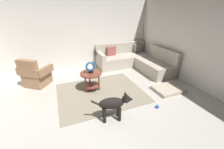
{
  "coord_description": "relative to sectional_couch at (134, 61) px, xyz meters",
  "views": [
    {
      "loc": [
        -0.82,
        -2.54,
        2.11
      ],
      "look_at": [
        0.45,
        0.6,
        0.55
      ],
      "focal_mm": 22.49,
      "sensor_mm": 36.0,
      "label": 1
    }
  ],
  "objects": [
    {
      "name": "armchair",
      "position": [
        -3.51,
        -0.18,
        0.03
      ],
      "size": [
        1.0,
        0.96,
        0.88
      ],
      "rotation": [
        0.0,
        0.0,
        -0.64
      ],
      "color": "#936B4C",
      "rests_on": "ground_plane"
    },
    {
      "name": "ground_plane",
      "position": [
        -1.99,
        -2.02,
        -0.34
      ],
      "size": [
        6.0,
        6.0,
        0.1
      ],
      "primitive_type": "cube",
      "color": "#B7B2A8"
    },
    {
      "name": "dog_bed_mat",
      "position": [
        -0.01,
        -1.94,
        -0.24
      ],
      "size": [
        0.8,
        0.6,
        0.09
      ],
      "primitive_type": "cube",
      "color": "#B2A38E",
      "rests_on": "ground_plane"
    },
    {
      "name": "dog_toy_ball",
      "position": [
        -0.8,
        -2.48,
        -0.25
      ],
      "size": [
        0.08,
        0.08,
        0.08
      ],
      "primitive_type": "sphere",
      "color": "blue",
      "rests_on": "ground_plane"
    },
    {
      "name": "torus_sculpture",
      "position": [
        -2.02,
        -1.07,
        0.42
      ],
      "size": [
        0.28,
        0.08,
        0.33
      ],
      "color": "black",
      "rests_on": "side_table"
    },
    {
      "name": "area_rug",
      "position": [
        -1.84,
        -1.32,
        -0.28
      ],
      "size": [
        2.3,
        1.9,
        0.01
      ],
      "primitive_type": "cube",
      "color": "gray",
      "rests_on": "ground_plane"
    },
    {
      "name": "wall_back",
      "position": [
        -1.99,
        0.92,
        1.06
      ],
      "size": [
        6.0,
        0.12,
        2.7
      ],
      "primitive_type": "cube",
      "color": "silver",
      "rests_on": "ground_plane"
    },
    {
      "name": "sectional_couch",
      "position": [
        0.0,
        0.0,
        0.0
      ],
      "size": [
        2.2,
        2.25,
        0.88
      ],
      "color": "#B2A899",
      "rests_on": "ground_plane"
    },
    {
      "name": "side_table",
      "position": [
        -2.02,
        -1.07,
        0.13
      ],
      "size": [
        0.6,
        0.6,
        0.54
      ],
      "color": "brown",
      "rests_on": "ground_plane"
    },
    {
      "name": "dog",
      "position": [
        -1.9,
        -2.42,
        0.09
      ],
      "size": [
        0.84,
        0.33,
        0.63
      ],
      "rotation": [
        0.0,
        0.0,
        4.5
      ],
      "color": "black",
      "rests_on": "ground_plane"
    },
    {
      "name": "wall_right",
      "position": [
        0.95,
        -2.02,
        1.06
      ],
      "size": [
        0.12,
        6.0,
        2.7
      ],
      "primitive_type": "cube",
      "color": "silver",
      "rests_on": "ground_plane"
    }
  ]
}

